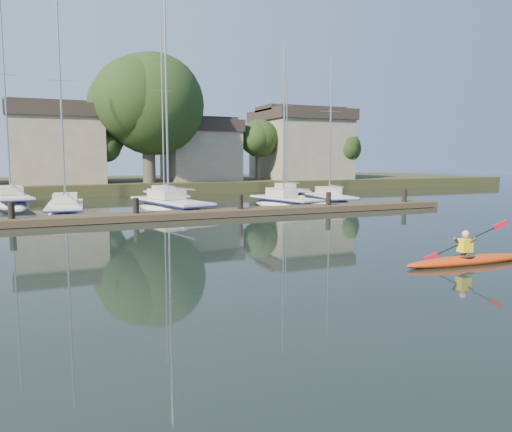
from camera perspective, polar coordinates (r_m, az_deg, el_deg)
name	(u,v)px	position (r m, az deg, el deg)	size (l,w,h in m)	color
ground	(318,267)	(15.38, 7.12, -5.85)	(160.00, 160.00, 0.00)	black
kayak	(468,258)	(17.06, 23.05, -4.47)	(4.72, 1.12, 1.50)	#B2250D
dock	(190,214)	(28.16, -7.51, 0.22)	(34.00, 2.00, 1.80)	#473928
sailboat_1	(66,216)	(32.28, -20.90, -0.04)	(2.72, 8.48, 13.64)	silver
sailboat_2	(170,213)	(32.63, -9.76, 0.33)	(4.22, 10.08, 16.25)	silver
sailboat_3	(285,208)	(35.25, 3.37, 0.91)	(3.39, 7.77, 12.15)	silver
sailboat_4	(330,206)	(37.54, 8.47, 1.18)	(3.20, 7.16, 11.75)	silver
sailboat_5	(12,207)	(40.55, -26.13, 0.97)	(3.67, 9.87, 15.96)	silver
sailboat_6	(165,202)	(40.39, -10.34, 1.55)	(2.12, 9.27, 14.69)	silver
sailboat_7	(287,197)	(45.16, 3.58, 2.17)	(2.06, 7.17, 11.48)	silver
shore	(135,159)	(54.01, -13.66, 6.33)	(90.00, 25.25, 12.75)	#2F381C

